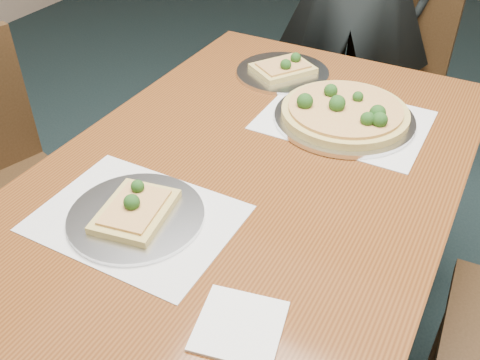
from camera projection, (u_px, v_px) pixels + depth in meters
The scene contains 8 objects.
dining_table at pixel (240, 211), 1.26m from camera, with size 0.90×1.50×0.75m.
chair_far at pixel (387, 73), 2.15m from camera, with size 0.44×0.44×0.91m.
placemat_main at pixel (344, 120), 1.41m from camera, with size 0.42×0.32×0.00m, color white.
placemat_near at pixel (137, 218), 1.10m from camera, with size 0.40×0.30×0.00m, color white.
pizza_pan at pixel (345, 113), 1.39m from camera, with size 0.37×0.37×0.07m.
slice_plate_near at pixel (136, 213), 1.09m from camera, with size 0.28×0.28×0.06m.
slice_plate_far at pixel (283, 70), 1.62m from camera, with size 0.28×0.28×0.06m.
napkin at pixel (240, 326), 0.88m from camera, with size 0.14×0.14×0.01m, color white.
Camera 1 is at (0.35, -0.77, 1.48)m, focal length 40.00 mm.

